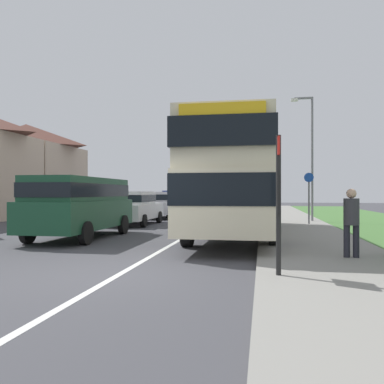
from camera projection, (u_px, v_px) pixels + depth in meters
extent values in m
plane|color=#424247|center=(121.00, 274.00, 7.93)|extent=(120.00, 120.00, 0.00)
cube|color=silver|center=(191.00, 233.00, 15.81)|extent=(0.14, 60.00, 0.01)
cube|color=gray|center=(309.00, 240.00, 13.13)|extent=(3.20, 68.00, 0.12)
cube|color=beige|center=(237.00, 200.00, 14.78)|extent=(2.50, 11.17, 1.65)
cube|color=beige|center=(237.00, 156.00, 14.78)|extent=(2.45, 10.94, 1.55)
cube|color=black|center=(237.00, 191.00, 14.78)|extent=(2.53, 11.22, 0.76)
cube|color=black|center=(237.00, 154.00, 14.78)|extent=(2.53, 11.22, 0.72)
cube|color=gold|center=(222.00, 112.00, 9.33)|extent=(2.00, 0.08, 0.44)
cylinder|color=black|center=(214.00, 217.00, 18.40)|extent=(0.30, 1.00, 1.00)
cylinder|color=black|center=(270.00, 217.00, 17.97)|extent=(0.30, 1.00, 1.00)
cylinder|color=black|center=(187.00, 229.00, 11.96)|extent=(0.30, 1.00, 1.00)
cylinder|color=black|center=(274.00, 231.00, 11.54)|extent=(0.30, 1.00, 1.00)
cube|color=#19472D|center=(81.00, 214.00, 14.13)|extent=(1.95, 5.43, 0.95)
cube|color=#19472D|center=(81.00, 189.00, 14.13)|extent=(1.72, 5.00, 0.78)
cube|color=black|center=(81.00, 190.00, 14.13)|extent=(1.75, 5.05, 0.44)
cylinder|color=black|center=(77.00, 224.00, 15.95)|extent=(0.20, 0.72, 0.72)
cylinder|color=black|center=(123.00, 225.00, 15.63)|extent=(0.20, 0.72, 0.72)
cylinder|color=black|center=(28.00, 232.00, 12.63)|extent=(0.20, 0.72, 0.72)
cylinder|color=black|center=(86.00, 233.00, 12.31)|extent=(0.20, 0.72, 0.72)
cube|color=silver|center=(135.00, 211.00, 20.16)|extent=(1.76, 4.60, 0.74)
cube|color=silver|center=(134.00, 198.00, 19.94)|extent=(1.55, 2.53, 0.60)
cube|color=black|center=(134.00, 198.00, 19.94)|extent=(1.58, 2.55, 0.34)
cylinder|color=black|center=(128.00, 217.00, 21.71)|extent=(0.20, 0.60, 0.60)
cylinder|color=black|center=(159.00, 217.00, 21.42)|extent=(0.20, 0.60, 0.60)
cylinder|color=black|center=(108.00, 220.00, 18.91)|extent=(0.20, 0.60, 0.60)
cylinder|color=black|center=(144.00, 221.00, 18.61)|extent=(0.20, 0.60, 0.60)
cube|color=#B7B7BC|center=(160.00, 207.00, 25.49)|extent=(1.79, 4.46, 0.74)
cube|color=#B7B7BC|center=(159.00, 197.00, 25.27)|extent=(1.58, 2.45, 0.60)
cube|color=black|center=(159.00, 197.00, 25.27)|extent=(1.61, 2.48, 0.34)
cylinder|color=black|center=(153.00, 212.00, 27.00)|extent=(0.20, 0.60, 0.60)
cylinder|color=black|center=(179.00, 212.00, 26.70)|extent=(0.20, 0.60, 0.60)
cylinder|color=black|center=(140.00, 214.00, 24.28)|extent=(0.20, 0.60, 0.60)
cylinder|color=black|center=(169.00, 215.00, 23.98)|extent=(0.20, 0.60, 0.60)
cube|color=navy|center=(176.00, 204.00, 30.89)|extent=(1.76, 3.91, 0.79)
cube|color=navy|center=(176.00, 195.00, 30.70)|extent=(1.55, 2.15, 0.65)
cube|color=black|center=(176.00, 195.00, 30.70)|extent=(1.59, 2.17, 0.36)
cylinder|color=black|center=(169.00, 209.00, 32.23)|extent=(0.20, 0.60, 0.60)
cylinder|color=black|center=(190.00, 209.00, 31.94)|extent=(0.20, 0.60, 0.60)
cylinder|color=black|center=(161.00, 210.00, 29.84)|extent=(0.20, 0.60, 0.60)
cylinder|color=black|center=(184.00, 210.00, 29.55)|extent=(0.20, 0.60, 0.60)
cylinder|color=#23232D|center=(347.00, 244.00, 9.20)|extent=(0.14, 0.14, 0.85)
cylinder|color=#23232D|center=(356.00, 244.00, 9.16)|extent=(0.14, 0.14, 0.85)
cylinder|color=#333338|center=(351.00, 212.00, 9.18)|extent=(0.34, 0.34, 0.60)
sphere|color=tan|center=(351.00, 194.00, 9.18)|extent=(0.22, 0.22, 0.22)
cylinder|color=black|center=(279.00, 208.00, 7.22)|extent=(0.09, 0.09, 2.60)
cube|color=red|center=(278.00, 146.00, 7.22)|extent=(0.04, 0.44, 0.32)
cube|color=black|center=(278.00, 194.00, 7.24)|extent=(0.06, 0.52, 0.68)
cylinder|color=slate|center=(309.00, 204.00, 19.13)|extent=(0.08, 0.08, 2.10)
cylinder|color=blue|center=(309.00, 177.00, 19.13)|extent=(0.44, 0.03, 0.44)
cylinder|color=slate|center=(312.00, 160.00, 21.23)|extent=(0.12, 0.12, 6.58)
cube|color=slate|center=(303.00, 98.00, 21.31)|extent=(0.90, 0.10, 0.10)
cube|color=silver|center=(294.00, 100.00, 21.39)|extent=(0.36, 0.20, 0.14)
cube|color=#C1A88E|center=(26.00, 180.00, 30.42)|extent=(6.85, 6.57, 5.02)
pyramid|color=brown|center=(26.00, 135.00, 30.43)|extent=(6.85, 6.57, 1.69)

